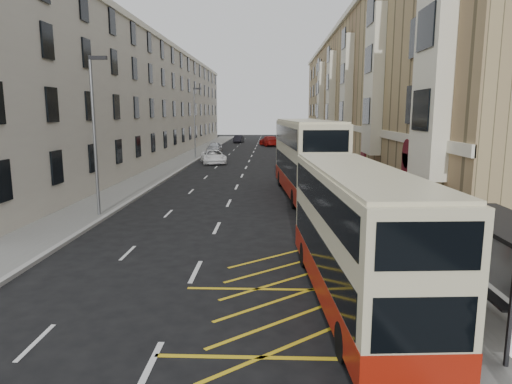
{
  "coord_description": "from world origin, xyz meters",
  "views": [
    {
      "loc": [
        2.63,
        -10.9,
        5.42
      ],
      "look_at": [
        1.99,
        6.66,
        2.33
      ],
      "focal_mm": 32.0,
      "sensor_mm": 36.0,
      "label": 1
    }
  ],
  "objects_px": {
    "litter_bin": "(459,355)",
    "car_dark": "(239,139)",
    "street_lamp_near": "(95,128)",
    "double_decker_front": "(356,236)",
    "car_red": "(269,141)",
    "street_lamp_far": "(195,119)",
    "car_silver": "(214,147)",
    "pedestrian_far": "(405,265)",
    "white_van": "(213,157)",
    "double_decker_rear": "(306,158)"
  },
  "relations": [
    {
      "from": "litter_bin",
      "to": "car_dark",
      "type": "height_order",
      "value": "car_dark"
    },
    {
      "from": "street_lamp_near",
      "to": "double_decker_front",
      "type": "xyz_separation_m",
      "value": [
        11.35,
        -10.37,
        -2.66
      ]
    },
    {
      "from": "street_lamp_near",
      "to": "car_red",
      "type": "xyz_separation_m",
      "value": [
        8.4,
        51.31,
        -3.83
      ]
    },
    {
      "from": "street_lamp_near",
      "to": "double_decker_front",
      "type": "relative_size",
      "value": 0.81
    },
    {
      "from": "litter_bin",
      "to": "car_red",
      "type": "height_order",
      "value": "car_red"
    },
    {
      "from": "street_lamp_far",
      "to": "car_silver",
      "type": "xyz_separation_m",
      "value": [
        1.15,
        8.17,
        -3.9
      ]
    },
    {
      "from": "street_lamp_near",
      "to": "pedestrian_far",
      "type": "distance_m",
      "value": 16.69
    },
    {
      "from": "pedestrian_far",
      "to": "white_van",
      "type": "relative_size",
      "value": 0.33
    },
    {
      "from": "street_lamp_far",
      "to": "car_red",
      "type": "bearing_deg",
      "value": 68.49
    },
    {
      "from": "pedestrian_far",
      "to": "car_dark",
      "type": "relative_size",
      "value": 0.41
    },
    {
      "from": "car_red",
      "to": "street_lamp_near",
      "type": "bearing_deg",
      "value": 65.27
    },
    {
      "from": "street_lamp_far",
      "to": "white_van",
      "type": "relative_size",
      "value": 1.54
    },
    {
      "from": "litter_bin",
      "to": "street_lamp_far",
      "type": "bearing_deg",
      "value": 105.95
    },
    {
      "from": "double_decker_front",
      "to": "car_red",
      "type": "xyz_separation_m",
      "value": [
        -2.95,
        61.68,
        -1.18
      ]
    },
    {
      "from": "litter_bin",
      "to": "double_decker_rear",
      "type": "bearing_deg",
      "value": 94.16
    },
    {
      "from": "street_lamp_far",
      "to": "car_dark",
      "type": "distance_m",
      "value": 29.28
    },
    {
      "from": "car_silver",
      "to": "white_van",
      "type": "bearing_deg",
      "value": -81.43
    },
    {
      "from": "pedestrian_far",
      "to": "car_silver",
      "type": "bearing_deg",
      "value": -55.98
    },
    {
      "from": "car_red",
      "to": "street_lamp_far",
      "type": "bearing_deg",
      "value": 53.05
    },
    {
      "from": "street_lamp_far",
      "to": "double_decker_front",
      "type": "distance_m",
      "value": 42.02
    },
    {
      "from": "double_decker_rear",
      "to": "car_silver",
      "type": "height_order",
      "value": "double_decker_rear"
    },
    {
      "from": "pedestrian_far",
      "to": "white_van",
      "type": "bearing_deg",
      "value": -53.59
    },
    {
      "from": "white_van",
      "to": "street_lamp_far",
      "type": "bearing_deg",
      "value": 107.04
    },
    {
      "from": "street_lamp_near",
      "to": "car_dark",
      "type": "distance_m",
      "value": 59.07
    },
    {
      "from": "car_silver",
      "to": "car_red",
      "type": "xyz_separation_m",
      "value": [
        7.25,
        13.14,
        0.06
      ]
    },
    {
      "from": "street_lamp_far",
      "to": "litter_bin",
      "type": "relative_size",
      "value": 7.72
    },
    {
      "from": "car_dark",
      "to": "white_van",
      "type": "bearing_deg",
      "value": -86.5
    },
    {
      "from": "double_decker_front",
      "to": "white_van",
      "type": "height_order",
      "value": "double_decker_front"
    },
    {
      "from": "double_decker_rear",
      "to": "car_silver",
      "type": "distance_m",
      "value": 33.11
    },
    {
      "from": "double_decker_rear",
      "to": "car_silver",
      "type": "relative_size",
      "value": 2.89
    },
    {
      "from": "double_decker_rear",
      "to": "street_lamp_far",
      "type": "bearing_deg",
      "value": 110.74
    },
    {
      "from": "street_lamp_near",
      "to": "car_dark",
      "type": "height_order",
      "value": "street_lamp_near"
    },
    {
      "from": "litter_bin",
      "to": "car_red",
      "type": "bearing_deg",
      "value": 93.74
    },
    {
      "from": "street_lamp_near",
      "to": "double_decker_front",
      "type": "distance_m",
      "value": 15.6
    },
    {
      "from": "car_silver",
      "to": "car_dark",
      "type": "height_order",
      "value": "car_silver"
    },
    {
      "from": "street_lamp_far",
      "to": "car_red",
      "type": "xyz_separation_m",
      "value": [
        8.4,
        21.31,
        -3.83
      ]
    },
    {
      "from": "street_lamp_near",
      "to": "car_red",
      "type": "distance_m",
      "value": 52.14
    },
    {
      "from": "double_decker_rear",
      "to": "car_dark",
      "type": "distance_m",
      "value": 52.89
    },
    {
      "from": "litter_bin",
      "to": "white_van",
      "type": "relative_size",
      "value": 0.2
    },
    {
      "from": "street_lamp_far",
      "to": "double_decker_front",
      "type": "height_order",
      "value": "street_lamp_far"
    },
    {
      "from": "car_red",
      "to": "double_decker_rear",
      "type": "bearing_deg",
      "value": 78.11
    },
    {
      "from": "double_decker_rear",
      "to": "pedestrian_far",
      "type": "height_order",
      "value": "double_decker_rear"
    },
    {
      "from": "street_lamp_far",
      "to": "white_van",
      "type": "distance_m",
      "value": 6.49
    },
    {
      "from": "litter_bin",
      "to": "car_dark",
      "type": "relative_size",
      "value": 0.25
    },
    {
      "from": "car_dark",
      "to": "street_lamp_far",
      "type": "bearing_deg",
      "value": -91.79
    },
    {
      "from": "car_silver",
      "to": "double_decker_front",
      "type": "bearing_deg",
      "value": -76.3
    },
    {
      "from": "street_lamp_near",
      "to": "white_van",
      "type": "relative_size",
      "value": 1.54
    },
    {
      "from": "double_decker_front",
      "to": "car_dark",
      "type": "bearing_deg",
      "value": 92.99
    },
    {
      "from": "double_decker_front",
      "to": "pedestrian_far",
      "type": "relative_size",
      "value": 5.76
    },
    {
      "from": "pedestrian_far",
      "to": "car_dark",
      "type": "distance_m",
      "value": 69.56
    }
  ]
}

